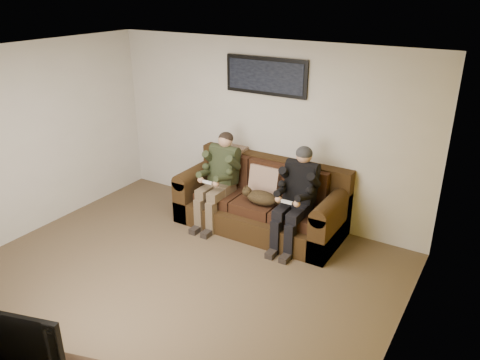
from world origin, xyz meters
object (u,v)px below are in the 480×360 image
Objects in this scene: sofa at (263,203)px; television at (13,335)px; person_left at (219,174)px; person_right at (297,192)px; framed_poster at (266,76)px; cat at (261,197)px.

television is (-0.20, -3.78, 0.34)m from sofa.
person_right is (1.22, 0.00, 0.00)m from person_left.
person_right reaches higher than sofa.
framed_poster is at bearing 117.67° from sofa.
person_left reaches higher than sofa.
cat is 3.55m from television.
person_left is 1.06× the size of framed_poster.
sofa is 1.77× the size of person_right.
framed_poster is (-0.20, 0.38, 1.73)m from sofa.
framed_poster is (0.41, 0.58, 1.34)m from person_left.
sofa is 1.89× the size of framed_poster.
sofa is at bearing -62.33° from framed_poster.
sofa reaches higher than cat.
person_left is at bearing -179.98° from person_right.
television is at bearing -83.41° from person_left.
person_right is 1.67m from framed_poster.
framed_poster is (-0.81, 0.58, 1.34)m from person_right.
person_left is (-0.61, -0.20, 0.39)m from sofa.
cat is 1.68m from framed_poster.
person_right is (0.61, -0.20, 0.39)m from sofa.
framed_poster is at bearing 54.67° from person_left.
television reaches higher than sofa.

